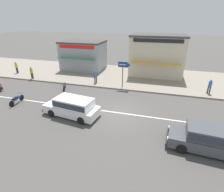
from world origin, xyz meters
The scene contains 14 objects.
ground_plane centered at (0.00, 0.00, 0.00)m, with size 160.00×160.00×0.00m, color #4C4947.
lane_centre_stripe centered at (0.00, 0.00, 0.00)m, with size 50.40×0.14×0.01m, color silver.
kerb_strip centered at (0.00, 10.09, 0.07)m, with size 68.00×10.00×0.15m, color gray.
minivan_white_0 centered at (-3.59, -1.41, 0.84)m, with size 4.89×2.37×1.56m.
minivan_dark_grey_4 centered at (6.29, -2.97, 0.84)m, with size 4.65×2.20×1.56m.
motorcycle_0 centered at (-7.19, 3.52, 0.42)m, with size 0.90×1.67×0.80m.
motorcycle_1 centered at (-9.78, -0.80, 0.42)m, with size 0.56×1.95×0.80m.
arrow_signboard centered at (-0.50, 5.83, 2.59)m, with size 1.39×0.66×2.92m.
pedestrian_near_clock centered at (-16.74, 7.09, 1.11)m, with size 0.34×0.34×1.65m.
pedestrian_mid_kerb centered at (-4.42, 6.20, 1.06)m, with size 0.34×0.34×1.58m.
pedestrian_by_shop centered at (-13.02, 5.57, 1.04)m, with size 0.34×0.34×1.55m.
pedestrian_far_end centered at (8.20, 6.28, 1.06)m, with size 0.34×0.34×1.57m.
shopfront_corner_warung centered at (-8.40, 11.87, 2.25)m, with size 6.25×5.18×4.18m.
shopfront_mid_block centered at (2.40, 11.95, 2.82)m, with size 7.08×5.50×5.34m.
Camera 1 is at (2.91, -12.76, 7.49)m, focal length 28.00 mm.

